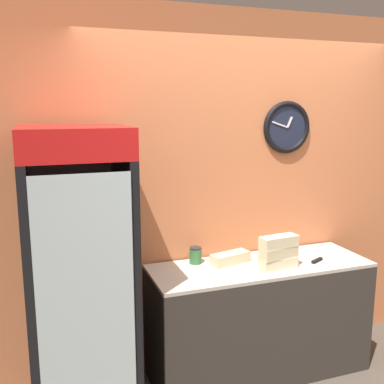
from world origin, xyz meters
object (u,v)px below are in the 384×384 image
chefs_knife (321,259)px  sandwich_stack_bottom (278,263)px  beverage_cooler (79,265)px  sandwich_stack_middle (279,252)px  sandwich_flat_left (230,258)px  condiment_jar (196,255)px  sandwich_stack_top (279,241)px

chefs_knife → sandwich_stack_bottom: bearing=-174.4°
beverage_cooler → chefs_knife: bearing=-1.4°
sandwich_stack_middle → chefs_knife: bearing=5.6°
sandwich_flat_left → chefs_knife: size_ratio=1.03×
sandwich_stack_bottom → sandwich_flat_left: 0.35m
sandwich_flat_left → sandwich_stack_middle: bearing=-36.4°
sandwich_stack_middle → beverage_cooler: bearing=176.7°
sandwich_flat_left → chefs_knife: bearing=-14.1°
sandwich_stack_middle → sandwich_stack_bottom: bearing=0.0°
beverage_cooler → chefs_knife: size_ratio=6.17×
sandwich_stack_bottom → condiment_jar: condiment_jar is taller
sandwich_stack_middle → chefs_knife: sandwich_stack_middle is taller
sandwich_stack_bottom → chefs_knife: size_ratio=0.94×
sandwich_stack_middle → sandwich_stack_top: 0.08m
sandwich_stack_bottom → chefs_knife: 0.39m
beverage_cooler → chefs_knife: beverage_cooler is taller
sandwich_stack_middle → condiment_jar: sandwich_stack_middle is taller
sandwich_stack_top → chefs_knife: (0.39, 0.04, -0.19)m
beverage_cooler → sandwich_stack_middle: size_ratio=6.51×
sandwich_stack_middle → condiment_jar: (-0.52, 0.29, -0.06)m
sandwich_stack_bottom → sandwich_stack_middle: size_ratio=0.99×
condiment_jar → sandwich_stack_middle: bearing=-29.2°
sandwich_stack_top → sandwich_stack_bottom: bearing=0.0°
chefs_knife → condiment_jar: 0.95m
sandwich_stack_middle → sandwich_flat_left: size_ratio=0.92×
sandwich_stack_bottom → sandwich_flat_left: bearing=143.6°
sandwich_stack_middle → chefs_knife: size_ratio=0.95×
sandwich_stack_top → sandwich_flat_left: (-0.28, 0.21, -0.16)m
sandwich_stack_bottom → sandwich_stack_top: bearing=0.0°
sandwich_stack_bottom → sandwich_stack_top: 0.16m
beverage_cooler → sandwich_stack_top: beverage_cooler is taller
sandwich_stack_middle → sandwich_stack_top: size_ratio=1.01×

